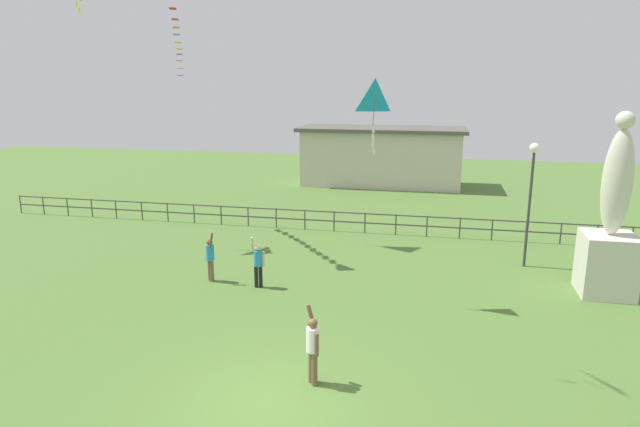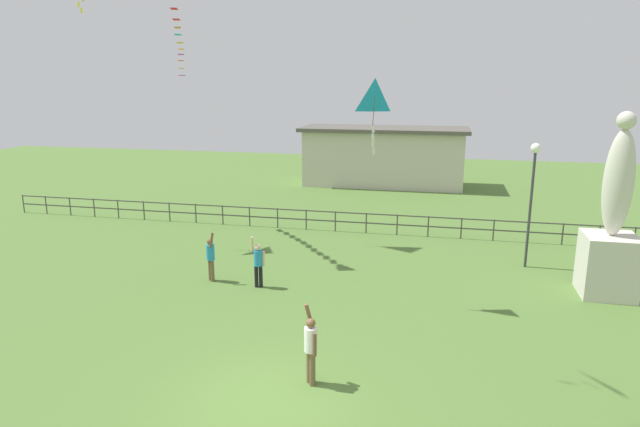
{
  "view_description": "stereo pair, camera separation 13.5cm",
  "coord_description": "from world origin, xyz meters",
  "views": [
    {
      "loc": [
        3.4,
        -10.24,
        6.86
      ],
      "look_at": [
        -0.24,
        6.49,
        2.68
      ],
      "focal_mm": 30.93,
      "sensor_mm": 36.0,
      "label": 1
    },
    {
      "loc": [
        3.53,
        -10.21,
        6.86
      ],
      "look_at": [
        -0.24,
        6.49,
        2.68
      ],
      "focal_mm": 30.93,
      "sensor_mm": 36.0,
      "label": 2
    }
  ],
  "objects": [
    {
      "name": "ground_plane",
      "position": [
        0.0,
        0.0,
        0.0
      ],
      "size": [
        80.0,
        80.0,
        0.0
      ],
      "primitive_type": "plane",
      "color": "#517533"
    },
    {
      "name": "lamppost",
      "position": [
        6.73,
        10.67,
        3.36
      ],
      "size": [
        0.36,
        0.36,
        4.65
      ],
      "color": "#38383D",
      "rests_on": "ground_plane"
    },
    {
      "name": "person_2",
      "position": [
        -4.17,
        6.69,
        0.9
      ],
      "size": [
        0.41,
        0.41,
        1.78
      ],
      "color": "brown",
      "rests_on": "ground_plane"
    },
    {
      "name": "person_1",
      "position": [
        0.8,
        0.93,
        0.96
      ],
      "size": [
        0.38,
        0.49,
        1.91
      ],
      "color": "brown",
      "rests_on": "ground_plane"
    },
    {
      "name": "person_0",
      "position": [
        -2.37,
        6.49,
        0.88
      ],
      "size": [
        0.47,
        0.28,
        1.76
      ],
      "color": "black",
      "rests_on": "ground_plane"
    },
    {
      "name": "kite_1",
      "position": [
        1.51,
        5.94,
        6.29
      ],
      "size": [
        0.83,
        0.69,
        2.2
      ],
      "color": "#198CD1"
    },
    {
      "name": "waterfront_railing",
      "position": [
        -0.38,
        14.0,
        0.62
      ],
      "size": [
        36.02,
        0.06,
        0.95
      ],
      "color": "#4C4742",
      "rests_on": "ground_plane"
    },
    {
      "name": "pavilion_building",
      "position": [
        -0.32,
        26.0,
        1.94
      ],
      "size": [
        10.83,
        4.18,
        3.82
      ],
      "color": "beige",
      "rests_on": "ground_plane"
    },
    {
      "name": "statue_monument",
      "position": [
        8.9,
        8.33,
        1.92
      ],
      "size": [
        1.62,
        1.62,
        5.93
      ],
      "color": "beige",
      "rests_on": "ground_plane"
    }
  ]
}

